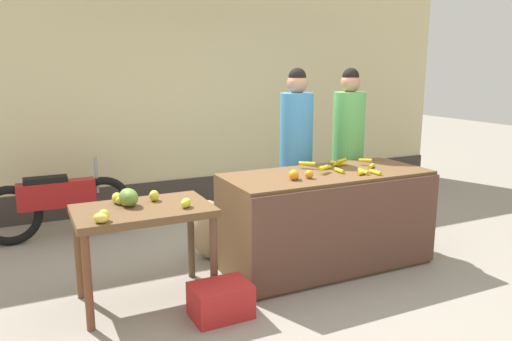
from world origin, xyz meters
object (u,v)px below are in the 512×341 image
produce_crate (221,300)px  produce_sack (209,229)px  parked_motorcycle (57,203)px  vendor_woman_blue_shirt (296,157)px  vendor_woman_green_shirt (348,154)px

produce_crate → produce_sack: (0.33, 1.14, 0.16)m
parked_motorcycle → produce_sack: 1.79m
parked_motorcycle → vendor_woman_blue_shirt: bearing=-28.4°
vendor_woman_blue_shirt → parked_motorcycle: 2.63m
produce_crate → parked_motorcycle: bearing=111.9°
vendor_woman_green_shirt → produce_sack: (-1.60, 0.03, -0.64)m
parked_motorcycle → produce_sack: bearing=-43.9°
parked_motorcycle → produce_crate: 2.58m
parked_motorcycle → produce_crate: bearing=-68.1°
produce_crate → produce_sack: 1.20m
vendor_woman_blue_shirt → produce_crate: size_ratio=4.20×
vendor_woman_blue_shirt → vendor_woman_green_shirt: vendor_woman_blue_shirt is taller
vendor_woman_green_shirt → produce_crate: vendor_woman_green_shirt is taller
vendor_woman_green_shirt → produce_crate: (-1.93, -1.10, -0.80)m
vendor_woman_green_shirt → produce_sack: 1.72m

